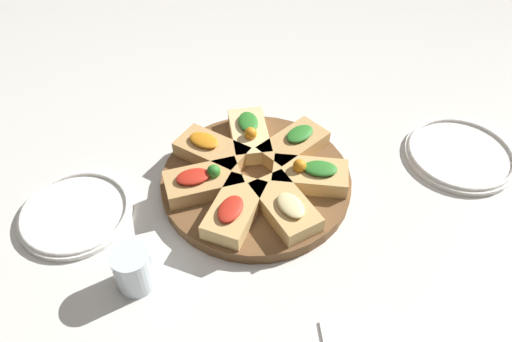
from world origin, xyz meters
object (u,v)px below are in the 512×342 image
object	(u,v)px
plate_left	(75,213)
plate_right	(460,154)
serving_board	(256,181)
water_glass	(133,269)

from	to	relation	value
plate_left	plate_right	distance (m)	0.74
serving_board	plate_left	size ratio (longest dim) A/B	1.76
serving_board	plate_left	distance (m)	0.33
serving_board	water_glass	distance (m)	0.28
plate_left	water_glass	xyz separation A→B (m)	(0.11, -0.15, 0.03)
serving_board	plate_left	xyz separation A→B (m)	(-0.33, -0.03, -0.00)
plate_left	water_glass	world-z (taller)	water_glass
water_glass	serving_board	bearing A→B (deg)	40.29
plate_right	serving_board	bearing A→B (deg)	-176.70
plate_right	water_glass	bearing A→B (deg)	-161.83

